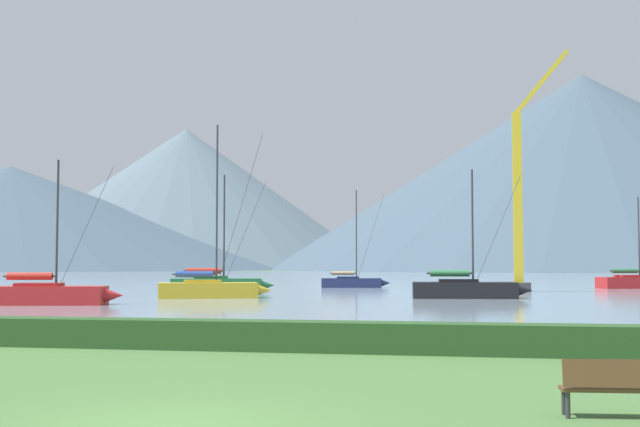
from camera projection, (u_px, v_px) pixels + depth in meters
The scene contains 14 objects.
ground_plane at pixel (170, 425), 12.94m from camera, with size 1000.00×1000.00×0.00m, color #477038.
harbor_water at pixel (457, 278), 147.13m from camera, with size 320.00×246.00×0.00m, color #8499A8.
hedge_line at pixel (313, 336), 23.74m from camera, with size 80.00×1.20×0.85m, color #284C23.
sailboat_slip_0 at pixel (48, 294), 50.61m from camera, with size 8.33×3.98×8.79m.
sailboat_slip_2 at pixel (466, 289), 60.08m from camera, with size 8.63×3.31×9.26m.
sailboat_slip_6 at pixel (217, 284), 71.93m from camera, with size 8.97×4.89×10.13m.
sailboat_slip_7 at pixel (209, 288), 60.50m from camera, with size 8.19×4.79×12.59m.
sailboat_slip_8 at pixel (635, 282), 83.93m from camera, with size 8.38×4.95×9.19m.
sailboat_slip_9 at pixel (352, 282), 86.72m from camera, with size 7.24×3.08×10.13m.
park_bench_under_tree at pixel (618, 385), 13.49m from camera, with size 1.84×0.65×0.95m.
dock_crane at pixel (520, 210), 74.23m from camera, with size 5.59×2.00×21.41m.
distant_hill_west_ridge at pixel (583, 171), 340.43m from camera, with size 255.05×255.05×79.70m, color #425666.
distant_hill_central_peak at pixel (185, 199), 401.50m from camera, with size 188.69×188.69×67.20m, color slate.
distant_hill_east_ridge at pixel (10, 218), 354.55m from camera, with size 242.17×242.17×43.68m, color #425666.
Camera 1 is at (4.80, -12.42, 2.48)m, focal length 47.16 mm.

